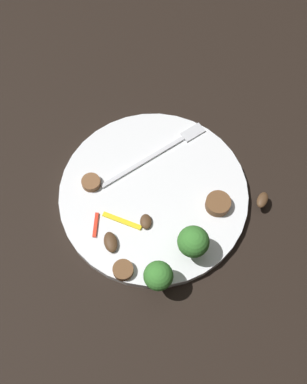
% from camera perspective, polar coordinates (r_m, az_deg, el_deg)
% --- Properties ---
extents(ground_plane, '(1.40, 1.40, 0.00)m').
position_cam_1_polar(ground_plane, '(0.65, -0.00, -0.57)').
color(ground_plane, black).
extents(plate, '(0.27, 0.27, 0.02)m').
position_cam_1_polar(plate, '(0.64, -0.00, -0.29)').
color(plate, white).
rests_on(plate, ground_plane).
extents(fork, '(0.18, 0.03, 0.00)m').
position_cam_1_polar(fork, '(0.66, 1.01, 5.26)').
color(fork, silver).
rests_on(fork, plate).
extents(broccoli_floret_0, '(0.04, 0.04, 0.05)m').
position_cam_1_polar(broccoli_floret_0, '(0.56, 0.62, -10.71)').
color(broccoli_floret_0, '#408630').
rests_on(broccoli_floret_0, plate).
extents(broccoli_floret_1, '(0.04, 0.04, 0.06)m').
position_cam_1_polar(broccoli_floret_1, '(0.57, 5.12, -6.38)').
color(broccoli_floret_1, '#408630').
rests_on(broccoli_floret_1, plate).
extents(sausage_slice_0, '(0.05, 0.05, 0.01)m').
position_cam_1_polar(sausage_slice_0, '(0.63, 8.26, -1.49)').
color(sausage_slice_0, brown).
rests_on(sausage_slice_0, plate).
extents(sausage_slice_1, '(0.03, 0.03, 0.01)m').
position_cam_1_polar(sausage_slice_1, '(0.59, -3.92, -9.95)').
color(sausage_slice_1, brown).
rests_on(sausage_slice_1, plate).
extents(sausage_slice_2, '(0.03, 0.03, 0.01)m').
position_cam_1_polar(sausage_slice_2, '(0.64, -8.00, 1.22)').
color(sausage_slice_2, brown).
rests_on(sausage_slice_2, plate).
extents(mushroom_0, '(0.03, 0.03, 0.01)m').
position_cam_1_polar(mushroom_0, '(0.61, -0.99, -3.80)').
color(mushroom_0, '#4C331E').
rests_on(mushroom_0, plate).
extents(mushroom_1, '(0.03, 0.02, 0.01)m').
position_cam_1_polar(mushroom_1, '(0.64, 13.78, -1.00)').
color(mushroom_1, '#4C331E').
rests_on(mushroom_1, plate).
extents(mushroom_2, '(0.03, 0.03, 0.01)m').
position_cam_1_polar(mushroom_2, '(0.60, -5.52, -6.41)').
color(mushroom_2, '#4C331E').
rests_on(mushroom_2, plate).
extents(pepper_strip_0, '(0.03, 0.05, 0.00)m').
position_cam_1_polar(pepper_strip_0, '(0.62, -4.06, -3.71)').
color(pepper_strip_0, yellow).
rests_on(pepper_strip_0, plate).
extents(pepper_strip_1, '(0.03, 0.03, 0.00)m').
position_cam_1_polar(pepper_strip_1, '(0.62, -7.42, -4.21)').
color(pepper_strip_1, red).
rests_on(pepper_strip_1, plate).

